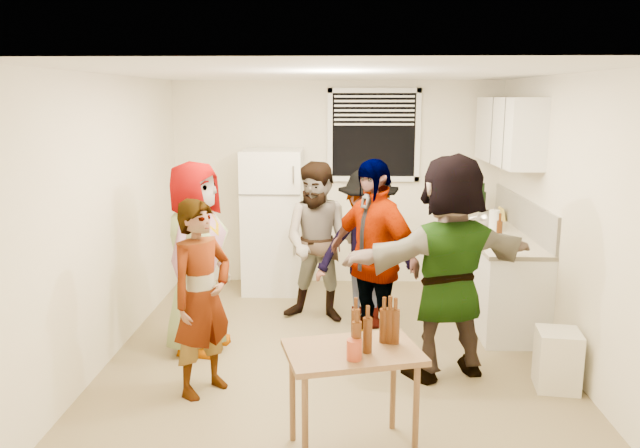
{
  "coord_description": "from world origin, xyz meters",
  "views": [
    {
      "loc": [
        0.03,
        -5.4,
        2.3
      ],
      "look_at": [
        -0.14,
        0.24,
        1.15
      ],
      "focal_mm": 35.0,
      "sensor_mm": 36.0,
      "label": 1
    }
  ],
  "objects_px": {
    "guest_back_right": "(366,326)",
    "guest_orange": "(444,373)",
    "trash_bin": "(557,359)",
    "beer_bottle_table": "(389,343)",
    "guest_back_left": "(320,319)",
    "red_cup": "(354,359)",
    "refrigerator": "(273,221)",
    "beer_bottle_counter": "(499,243)",
    "guest_grey": "(200,348)",
    "kettle": "(486,227)",
    "guest_stripe": "(205,391)",
    "guest_black": "(371,352)",
    "wine_bottle": "(482,216)",
    "blue_cup": "(499,247)"
  },
  "relations": [
    {
      "from": "guest_back_right",
      "to": "guest_orange",
      "type": "relative_size",
      "value": 0.86
    },
    {
      "from": "trash_bin",
      "to": "beer_bottle_table",
      "type": "height_order",
      "value": "beer_bottle_table"
    },
    {
      "from": "guest_back_left",
      "to": "guest_back_right",
      "type": "xyz_separation_m",
      "value": [
        0.48,
        -0.19,
        0.0
      ]
    },
    {
      "from": "red_cup",
      "to": "refrigerator",
      "type": "bearing_deg",
      "value": 103.48
    },
    {
      "from": "beer_bottle_counter",
      "to": "guest_grey",
      "type": "bearing_deg",
      "value": -169.01
    },
    {
      "from": "kettle",
      "to": "guest_back_right",
      "type": "bearing_deg",
      "value": -132.39
    },
    {
      "from": "guest_stripe",
      "to": "guest_back_left",
      "type": "bearing_deg",
      "value": 9.23
    },
    {
      "from": "trash_bin",
      "to": "beer_bottle_table",
      "type": "bearing_deg",
      "value": -149.19
    },
    {
      "from": "guest_back_left",
      "to": "guest_black",
      "type": "distance_m",
      "value": 0.99
    },
    {
      "from": "guest_orange",
      "to": "red_cup",
      "type": "bearing_deg",
      "value": 39.07
    },
    {
      "from": "refrigerator",
      "to": "guest_orange",
      "type": "distance_m",
      "value": 2.99
    },
    {
      "from": "refrigerator",
      "to": "guest_stripe",
      "type": "height_order",
      "value": "refrigerator"
    },
    {
      "from": "wine_bottle",
      "to": "guest_stripe",
      "type": "bearing_deg",
      "value": -134.57
    },
    {
      "from": "beer_bottle_counter",
      "to": "guest_back_right",
      "type": "height_order",
      "value": "beer_bottle_counter"
    },
    {
      "from": "beer_bottle_counter",
      "to": "blue_cup",
      "type": "bearing_deg",
      "value": -103.39
    },
    {
      "from": "guest_stripe",
      "to": "guest_grey",
      "type": "bearing_deg",
      "value": 52.27
    },
    {
      "from": "wine_bottle",
      "to": "guest_black",
      "type": "distance_m",
      "value": 2.62
    },
    {
      "from": "guest_grey",
      "to": "blue_cup",
      "type": "bearing_deg",
      "value": -67.28
    },
    {
      "from": "wine_bottle",
      "to": "beer_bottle_table",
      "type": "bearing_deg",
      "value": -111.36
    },
    {
      "from": "beer_bottle_counter",
      "to": "guest_grey",
      "type": "height_order",
      "value": "beer_bottle_counter"
    },
    {
      "from": "wine_bottle",
      "to": "guest_back_right",
      "type": "distance_m",
      "value": 2.16
    },
    {
      "from": "kettle",
      "to": "guest_back_right",
      "type": "relative_size",
      "value": 0.16
    },
    {
      "from": "guest_stripe",
      "to": "beer_bottle_table",
      "type": "bearing_deg",
      "value": -80.06
    },
    {
      "from": "wine_bottle",
      "to": "guest_back_left",
      "type": "distance_m",
      "value": 2.4
    },
    {
      "from": "blue_cup",
      "to": "guest_back_right",
      "type": "xyz_separation_m",
      "value": [
        -1.24,
        0.21,
        -0.9
      ]
    },
    {
      "from": "kettle",
      "to": "beer_bottle_table",
      "type": "height_order",
      "value": "kettle"
    },
    {
      "from": "guest_orange",
      "to": "guest_grey",
      "type": "bearing_deg",
      "value": -32.41
    },
    {
      "from": "guest_black",
      "to": "wine_bottle",
      "type": "bearing_deg",
      "value": 102.59
    },
    {
      "from": "red_cup",
      "to": "guest_back_left",
      "type": "xyz_separation_m",
      "value": [
        -0.29,
        2.64,
        -0.72
      ]
    },
    {
      "from": "beer_bottle_table",
      "to": "guest_back_left",
      "type": "bearing_deg",
      "value": 102.53
    },
    {
      "from": "kettle",
      "to": "guest_orange",
      "type": "bearing_deg",
      "value": -91.56
    },
    {
      "from": "beer_bottle_table",
      "to": "guest_black",
      "type": "height_order",
      "value": "beer_bottle_table"
    },
    {
      "from": "trash_bin",
      "to": "guest_back_left",
      "type": "bearing_deg",
      "value": 141.91
    },
    {
      "from": "trash_bin",
      "to": "guest_stripe",
      "type": "xyz_separation_m",
      "value": [
        -2.81,
        -0.14,
        -0.25
      ]
    },
    {
      "from": "refrigerator",
      "to": "kettle",
      "type": "relative_size",
      "value": 6.7
    },
    {
      "from": "wine_bottle",
      "to": "guest_orange",
      "type": "height_order",
      "value": "wine_bottle"
    },
    {
      "from": "guest_black",
      "to": "guest_orange",
      "type": "bearing_deg",
      "value": 12.71
    },
    {
      "from": "wine_bottle",
      "to": "red_cup",
      "type": "relative_size",
      "value": 2.33
    },
    {
      "from": "guest_stripe",
      "to": "refrigerator",
      "type": "bearing_deg",
      "value": 31.04
    },
    {
      "from": "blue_cup",
      "to": "guest_stripe",
      "type": "distance_m",
      "value": 3.01
    },
    {
      "from": "trash_bin",
      "to": "red_cup",
      "type": "height_order",
      "value": "red_cup"
    },
    {
      "from": "guest_back_left",
      "to": "trash_bin",
      "type": "bearing_deg",
      "value": -25.32
    },
    {
      "from": "refrigerator",
      "to": "red_cup",
      "type": "distance_m",
      "value": 3.79
    },
    {
      "from": "kettle",
      "to": "guest_orange",
      "type": "relative_size",
      "value": 0.14
    },
    {
      "from": "blue_cup",
      "to": "guest_orange",
      "type": "distance_m",
      "value": 1.4
    },
    {
      "from": "guest_grey",
      "to": "guest_orange",
      "type": "distance_m",
      "value": 2.25
    },
    {
      "from": "wine_bottle",
      "to": "blue_cup",
      "type": "relative_size",
      "value": 2.77
    },
    {
      "from": "refrigerator",
      "to": "guest_stripe",
      "type": "distance_m",
      "value": 2.85
    },
    {
      "from": "guest_grey",
      "to": "guest_stripe",
      "type": "relative_size",
      "value": 1.13
    },
    {
      "from": "red_cup",
      "to": "guest_orange",
      "type": "bearing_deg",
      "value": 59.37
    }
  ]
}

